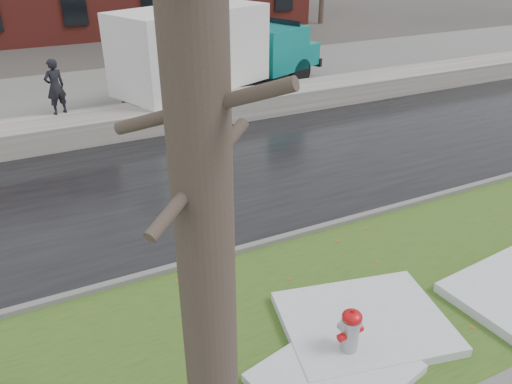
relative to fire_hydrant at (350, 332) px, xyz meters
name	(u,v)px	position (x,y,z in m)	size (l,w,h in m)	color
ground	(286,274)	(0.18, 2.25, -0.52)	(120.00, 120.00, 0.00)	#47423D
verge	(322,313)	(0.18, 1.00, -0.50)	(60.00, 4.50, 0.04)	#2E4F1A
road	(203,179)	(0.18, 6.75, -0.51)	(60.00, 7.00, 0.03)	black
parking_lot	(128,93)	(0.18, 15.25, -0.51)	(60.00, 9.00, 0.03)	slate
curb	(263,244)	(0.18, 3.25, -0.45)	(60.00, 0.15, 0.14)	slate
snowbank	(157,117)	(0.18, 10.95, -0.15)	(60.00, 1.60, 0.75)	#A8A29A
fire_hydrant	(350,332)	(0.00, 0.00, 0.00)	(0.45, 0.39, 0.91)	#9A9CA2
tree	(202,183)	(-2.34, -0.50, 3.21)	(1.33, 1.50, 7.33)	brown
box_truck	(215,51)	(3.04, 12.94, 1.31)	(10.27, 5.54, 3.47)	black
worker	(55,87)	(-2.68, 11.55, 1.07)	(0.61, 0.40, 1.68)	black
snow_patch_near	(364,322)	(0.61, 0.41, -0.40)	(2.60, 2.00, 0.16)	silver
snow_patch_far	(335,373)	(-0.40, -0.25, -0.41)	(2.20, 1.60, 0.14)	silver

